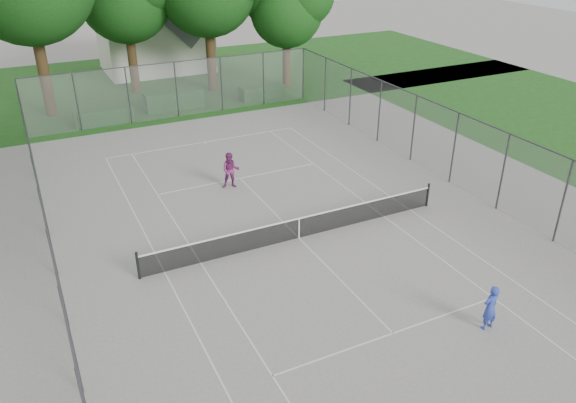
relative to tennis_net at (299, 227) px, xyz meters
name	(u,v)px	position (x,y,z in m)	size (l,w,h in m)	color
ground	(299,238)	(0.00, 0.00, -0.51)	(120.00, 120.00, 0.00)	slate
grass_far	(146,83)	(0.00, 26.00, -0.51)	(60.00, 20.00, 0.00)	#174413
court_markings	(299,238)	(0.00, 0.00, -0.50)	(11.03, 23.83, 0.01)	silver
tennis_net	(299,227)	(0.00, 0.00, 0.00)	(12.87, 0.10, 1.10)	black
perimeter_fence	(299,198)	(0.00, 0.00, 1.30)	(18.08, 34.08, 3.52)	#38383D
tree_far_right	(288,4)	(9.42, 20.27, 5.40)	(5.99, 5.47, 8.61)	#372514
hedge_left	(104,116)	(-4.50, 17.81, -0.06)	(3.57, 1.07, 0.89)	#154417
hedge_mid	(174,100)	(0.22, 18.68, 0.10)	(3.86, 1.10, 1.21)	#154417
hedge_right	(262,92)	(6.41, 18.30, -0.04)	(3.11, 1.14, 0.93)	#154417
house	(153,18)	(1.93, 29.78, 3.67)	(8.35, 6.47, 10.40)	silver
girl_player	(490,307)	(2.81, -7.46, 0.27)	(0.57, 0.38, 1.57)	#2C3FA6
woman_player	(231,170)	(-0.73, 5.64, 0.36)	(0.85, 0.66, 1.75)	#772763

